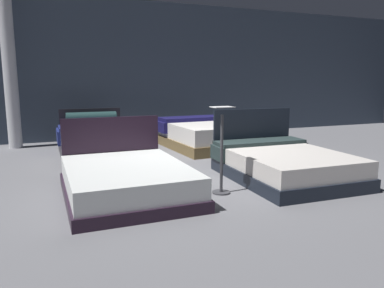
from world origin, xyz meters
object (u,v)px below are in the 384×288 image
object	(u,v)px
bed_3	(207,135)
bed_2	(97,141)
bed_0	(126,180)
bed_1	(283,164)
price_sign	(222,160)
support_pillar	(10,68)

from	to	relation	value
bed_3	bed_2	bearing A→B (deg)	174.46
bed_0	bed_2	world-z (taller)	bed_0
bed_1	price_sign	size ratio (longest dim) A/B	1.85
bed_2	price_sign	distance (m)	3.51
bed_1	price_sign	xyz separation A→B (m)	(-1.22, -0.33, 0.22)
support_pillar	price_sign	bearing A→B (deg)	-59.92
bed_0	bed_1	world-z (taller)	bed_1
bed_1	support_pillar	bearing A→B (deg)	133.42
bed_1	support_pillar	xyz separation A→B (m)	(-3.99, 4.46, 1.52)
price_sign	support_pillar	xyz separation A→B (m)	(-2.77, 4.78, 1.29)
bed_0	support_pillar	distance (m)	4.93
bed_0	price_sign	bearing A→B (deg)	-17.67
bed_3	price_sign	distance (m)	3.43
bed_1	bed_2	bearing A→B (deg)	130.53
bed_3	support_pillar	world-z (taller)	support_pillar
bed_1	bed_3	xyz separation A→B (m)	(-0.00, 2.88, 0.06)
bed_3	support_pillar	distance (m)	4.53
bed_0	price_sign	world-z (taller)	price_sign
bed_2	support_pillar	size ratio (longest dim) A/B	0.61
bed_0	price_sign	distance (m)	1.28
bed_2	price_sign	size ratio (longest dim) A/B	1.84
support_pillar	bed_3	bearing A→B (deg)	-21.58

